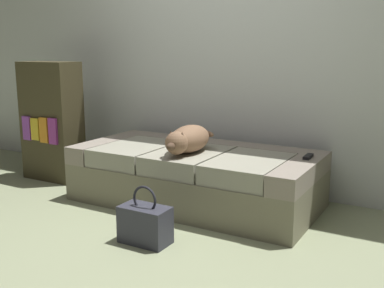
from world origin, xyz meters
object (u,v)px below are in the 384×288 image
object	(u,v)px
couch	(195,176)
dog_tan	(188,139)
tv_remote	(308,157)
bookshelf	(52,121)
handbag	(145,224)

from	to	relation	value
couch	dog_tan	distance (m)	0.36
tv_remote	bookshelf	distance (m)	2.38
handbag	bookshelf	size ratio (longest dim) A/B	0.34
couch	handbag	size ratio (longest dim) A/B	5.05
dog_tan	tv_remote	xyz separation A→B (m)	(0.84, 0.29, -0.09)
couch	tv_remote	xyz separation A→B (m)	(0.86, 0.14, 0.23)
dog_tan	tv_remote	bearing A→B (deg)	18.72
dog_tan	handbag	bearing A→B (deg)	-82.26
bookshelf	tv_remote	bearing A→B (deg)	4.54
couch	tv_remote	bearing A→B (deg)	9.48
handbag	dog_tan	bearing A→B (deg)	97.74
handbag	bookshelf	xyz separation A→B (m)	(-1.63, 0.80, 0.42)
bookshelf	dog_tan	bearing A→B (deg)	-3.63
tv_remote	handbag	size ratio (longest dim) A/B	0.40
handbag	tv_remote	bearing A→B (deg)	52.73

